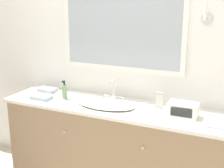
{
  "coord_description": "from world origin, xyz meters",
  "views": [
    {
      "loc": [
        1.07,
        -2.13,
        1.81
      ],
      "look_at": [
        -0.02,
        0.27,
        1.07
      ],
      "focal_mm": 50.0,
      "sensor_mm": 36.0,
      "label": 1
    }
  ],
  "objects_px": {
    "soap_bottle": "(64,91)",
    "appliance_box": "(183,110)",
    "sink_basin": "(106,103)",
    "picture_frame": "(159,101)"
  },
  "relations": [
    {
      "from": "sink_basin",
      "to": "picture_frame",
      "type": "xyz_separation_m",
      "value": [
        0.46,
        0.12,
        0.05
      ]
    },
    {
      "from": "sink_basin",
      "to": "picture_frame",
      "type": "bearing_deg",
      "value": 15.11
    },
    {
      "from": "appliance_box",
      "to": "picture_frame",
      "type": "distance_m",
      "value": 0.25
    },
    {
      "from": "soap_bottle",
      "to": "appliance_box",
      "type": "distance_m",
      "value": 1.12
    },
    {
      "from": "soap_bottle",
      "to": "picture_frame",
      "type": "relative_size",
      "value": 1.26
    },
    {
      "from": "sink_basin",
      "to": "picture_frame",
      "type": "height_order",
      "value": "sink_basin"
    },
    {
      "from": "appliance_box",
      "to": "soap_bottle",
      "type": "bearing_deg",
      "value": -179.22
    },
    {
      "from": "sink_basin",
      "to": "soap_bottle",
      "type": "distance_m",
      "value": 0.44
    },
    {
      "from": "soap_bottle",
      "to": "picture_frame",
      "type": "bearing_deg",
      "value": 7.42
    },
    {
      "from": "soap_bottle",
      "to": "appliance_box",
      "type": "relative_size",
      "value": 0.76
    }
  ]
}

